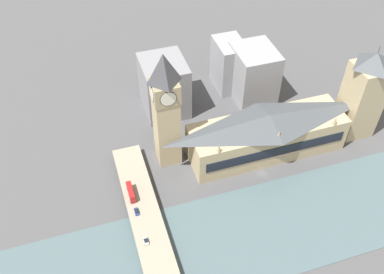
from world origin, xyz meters
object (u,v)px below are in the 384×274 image
Objects in this scene: clock_tower at (166,108)px; car_southbound_lead at (137,211)px; double_decker_bus_mid at (131,192)px; parliament_hall at (267,134)px; car_northbound_lead at (146,241)px; victoria_tower at (363,94)px; road_bridge at (156,255)px.

clock_tower is 51.29m from car_southbound_lead.
clock_tower is at bearing -47.37° from double_decker_bus_mid.
parliament_hall is 85.70m from car_northbound_lead.
parliament_hall is at bearing -62.54° from car_northbound_lead.
victoria_tower is 13.25× the size of car_southbound_lead.
clock_tower is 0.50× the size of road_bridge.
victoria_tower is 137.60m from car_northbound_lead.
victoria_tower is at bearing -69.98° from road_bridge.
car_southbound_lead is at bearing 1.91° from car_northbound_lead.
clock_tower is at bearing -25.54° from car_northbound_lead.
victoria_tower is 0.42× the size of road_bridge.
road_bridge is at bearing 110.02° from victoria_tower.
road_bridge is at bearing -158.07° from car_northbound_lead.
clock_tower reaches higher than car_southbound_lead.
victoria_tower reaches higher than parliament_hall.
victoria_tower is 134.32m from car_southbound_lead.
car_northbound_lead is (-39.38, 75.78, -7.12)m from parliament_hall.
double_decker_bus_mid is at bearing 132.63° from clock_tower.
clock_tower is 17.47× the size of car_northbound_lead.
car_northbound_lead is 0.90× the size of car_southbound_lead.
road_bridge is 31.38× the size of car_southbound_lead.
car_southbound_lead is at bearing 8.10° from road_bridge.
victoria_tower is (0.06, -54.47, 13.20)m from parliament_hall.
double_decker_bus_mid is 2.81× the size of car_northbound_lead.
double_decker_bus_mid is at bearing 6.19° from road_bridge.
parliament_hall is at bearing -57.56° from road_bridge.
victoria_tower is 5.27× the size of double_decker_bus_mid.
car_northbound_lead is at bearing 117.46° from parliament_hall.
parliament_hall is 1.48× the size of victoria_tower.
clock_tower is 107.16m from victoria_tower.
car_southbound_lead is at bearing 106.53° from parliament_hall.
clock_tower is at bearing 84.12° from victoria_tower.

